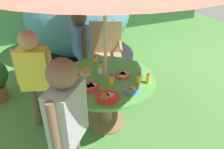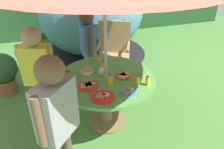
% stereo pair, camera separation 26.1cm
% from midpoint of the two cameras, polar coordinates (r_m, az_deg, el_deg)
% --- Properties ---
extents(ground_plane, '(10.00, 10.00, 0.02)m').
position_cam_midpoint_polar(ground_plane, '(3.07, -3.91, -12.10)').
color(ground_plane, '#477A38').
extents(garden_table, '(1.19, 1.19, 0.69)m').
position_cam_midpoint_polar(garden_table, '(2.73, -4.30, -3.59)').
color(garden_table, brown).
rests_on(garden_table, ground_plane).
extents(wooden_chair, '(0.65, 0.60, 0.99)m').
position_cam_midpoint_polar(wooden_chair, '(3.75, -3.61, 6.51)').
color(wooden_chair, tan).
rests_on(wooden_chair, ground_plane).
extents(dome_tent, '(2.52, 2.52, 1.79)m').
position_cam_midpoint_polar(dome_tent, '(4.64, -9.87, 15.27)').
color(dome_tent, teal).
rests_on(dome_tent, ground_plane).
extents(child_in_blue_shirt, '(0.22, 0.44, 1.29)m').
position_cam_midpoint_polar(child_in_blue_shirt, '(3.38, -10.28, 8.37)').
color(child_in_blue_shirt, navy).
rests_on(child_in_blue_shirt, ground_plane).
extents(child_in_yellow_shirt, '(0.41, 0.29, 1.29)m').
position_cam_midpoint_polar(child_in_yellow_shirt, '(2.74, -22.02, 1.18)').
color(child_in_yellow_shirt, brown).
rests_on(child_in_yellow_shirt, ground_plane).
extents(child_in_grey_shirt, '(0.39, 0.40, 1.37)m').
position_cam_midpoint_polar(child_in_grey_shirt, '(1.88, -15.46, -9.95)').
color(child_in_grey_shirt, brown).
rests_on(child_in_grey_shirt, ground_plane).
extents(snack_bowl, '(0.15, 0.15, 0.07)m').
position_cam_midpoint_polar(snack_bowl, '(2.74, -9.50, 0.69)').
color(snack_bowl, white).
rests_on(snack_bowl, garden_table).
extents(plate_near_right, '(0.23, 0.23, 0.03)m').
position_cam_midpoint_polar(plate_near_right, '(2.48, -8.83, -3.20)').
color(plate_near_right, red).
rests_on(plate_near_right, garden_table).
extents(plate_center_back, '(0.26, 0.26, 0.03)m').
position_cam_midpoint_polar(plate_center_back, '(2.31, -4.51, -5.91)').
color(plate_center_back, red).
rests_on(plate_center_back, garden_table).
extents(plate_far_right, '(0.19, 0.19, 0.03)m').
position_cam_midpoint_polar(plate_far_right, '(2.67, -0.01, -0.16)').
color(plate_far_right, red).
rests_on(plate_far_right, garden_table).
extents(plate_front_edge, '(0.18, 0.18, 0.03)m').
position_cam_midpoint_polar(plate_front_edge, '(2.40, 1.78, -4.22)').
color(plate_front_edge, '#338CD8').
rests_on(plate_front_edge, garden_table).
extents(juice_bottle_near_left, '(0.05, 0.05, 0.12)m').
position_cam_midpoint_polar(juice_bottle_near_left, '(2.53, 3.94, -1.09)').
color(juice_bottle_near_left, yellow).
rests_on(juice_bottle_near_left, garden_table).
extents(juice_bottle_far_left, '(0.05, 0.05, 0.10)m').
position_cam_midpoint_polar(juice_bottle_far_left, '(2.98, -6.89, 3.79)').
color(juice_bottle_far_left, yellow).
rests_on(juice_bottle_far_left, garden_table).
extents(juice_bottle_center_front, '(0.05, 0.05, 0.11)m').
position_cam_midpoint_polar(juice_bottle_center_front, '(2.32, -12.69, -5.17)').
color(juice_bottle_center_front, yellow).
rests_on(juice_bottle_center_front, garden_table).
extents(juice_bottle_mid_left, '(0.06, 0.06, 0.13)m').
position_cam_midpoint_polar(juice_bottle_mid_left, '(2.50, -3.14, -1.37)').
color(juice_bottle_mid_left, yellow).
rests_on(juice_bottle_mid_left, garden_table).
extents(juice_bottle_mid_right, '(0.05, 0.05, 0.11)m').
position_cam_midpoint_polar(juice_bottle_mid_right, '(2.81, -5.48, 2.18)').
color(juice_bottle_mid_right, yellow).
rests_on(juice_bottle_mid_right, garden_table).
extents(juice_bottle_back_edge, '(0.06, 0.06, 0.13)m').
position_cam_midpoint_polar(juice_bottle_back_edge, '(2.51, -13.86, -2.01)').
color(juice_bottle_back_edge, yellow).
rests_on(juice_bottle_back_edge, garden_table).
extents(juice_bottle_spot_a, '(0.05, 0.05, 0.12)m').
position_cam_midpoint_polar(juice_bottle_spot_a, '(2.53, 6.42, -1.19)').
color(juice_bottle_spot_a, yellow).
rests_on(juice_bottle_spot_a, garden_table).
extents(cup_near, '(0.07, 0.07, 0.06)m').
position_cam_midpoint_polar(cup_near, '(2.61, -15.12, -1.74)').
color(cup_near, '#4C99D8').
rests_on(cup_near, garden_table).
extents(cup_far, '(0.06, 0.06, 0.06)m').
position_cam_midpoint_polar(cup_far, '(2.72, -5.78, 0.70)').
color(cup_far, white).
rests_on(cup_far, garden_table).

